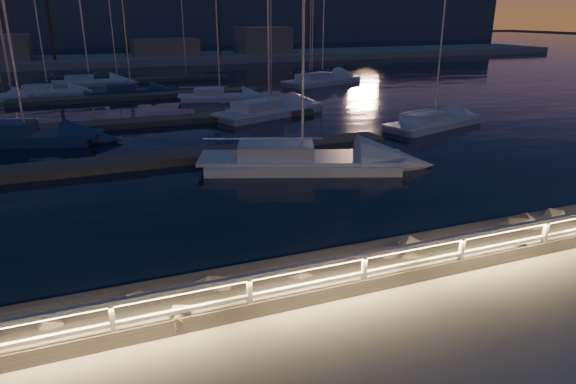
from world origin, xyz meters
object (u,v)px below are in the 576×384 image
at_px(sailboat_k, 88,81).
at_px(sailboat_h, 432,121).
at_px(sailboat_c, 267,110).
at_px(sailboat_n, 46,91).
at_px(sailboat_d, 296,159).
at_px(sailboat_f, 22,136).
at_px(sailboat_l, 320,80).
at_px(guard_rail, 326,271).
at_px(sailboat_j, 129,91).
at_px(sailboat_g, 218,96).

bearing_deg(sailboat_k, sailboat_h, -50.90).
bearing_deg(sailboat_c, sailboat_n, 110.68).
relative_size(sailboat_d, sailboat_f, 1.17).
xyz_separation_m(sailboat_f, sailboat_l, (27.61, 17.69, -0.00)).
xyz_separation_m(sailboat_h, sailboat_l, (2.51, 22.82, 0.06)).
xyz_separation_m(sailboat_l, sailboat_n, (-27.11, 2.01, -0.06)).
xyz_separation_m(guard_rail, sailboat_h, (16.58, 18.04, -0.96)).
relative_size(sailboat_d, sailboat_l, 1.02).
xyz_separation_m(guard_rail, sailboat_k, (-4.24, 49.16, -0.96)).
bearing_deg(sailboat_d, sailboat_j, 121.56).
bearing_deg(sailboat_g, sailboat_l, 41.54).
bearing_deg(sailboat_d, sailboat_k, 124.13).
xyz_separation_m(sailboat_c, sailboat_k, (-11.86, 23.31, -0.05)).
height_order(sailboat_j, sailboat_k, sailboat_k).
relative_size(sailboat_g, sailboat_h, 0.89).
bearing_deg(sailboat_h, sailboat_k, 106.95).
distance_m(sailboat_h, sailboat_n, 34.96).
distance_m(sailboat_j, sailboat_k, 9.45).
bearing_deg(sailboat_j, sailboat_f, -116.44).
bearing_deg(sailboat_h, guard_rail, -149.42).
bearing_deg(sailboat_g, sailboat_f, -127.73).
bearing_deg(sailboat_n, sailboat_l, 0.99).
height_order(sailboat_f, sailboat_g, sailboat_f).
relative_size(sailboat_d, sailboat_h, 1.24).
bearing_deg(sailboat_n, sailboat_j, -14.15).
height_order(sailboat_d, sailboat_f, sailboat_d).
height_order(sailboat_d, sailboat_h, sailboat_d).
bearing_deg(guard_rail, sailboat_h, 47.41).
bearing_deg(sailboat_k, sailboat_g, -49.84).
bearing_deg(sailboat_f, sailboat_n, 107.54).
bearing_deg(sailboat_f, sailboat_j, 84.91).
bearing_deg(sailboat_l, sailboat_d, -137.83).
height_order(guard_rail, sailboat_f, sailboat_f).
bearing_deg(sailboat_j, sailboat_n, 158.24).
bearing_deg(sailboat_c, guard_rail, -128.36).
distance_m(sailboat_f, sailboat_l, 32.79).
relative_size(sailboat_d, sailboat_g, 1.39).
xyz_separation_m(sailboat_d, sailboat_l, (14.63, 28.35, -0.01)).
distance_m(guard_rail, sailboat_k, 49.35).
xyz_separation_m(sailboat_c, sailboat_d, (-3.17, -13.35, 0.01)).
bearing_deg(sailboat_g, sailboat_d, -79.38).
bearing_deg(sailboat_c, sailboat_k, 95.06).
height_order(sailboat_c, sailboat_k, sailboat_c).
height_order(sailboat_c, sailboat_j, sailboat_c).
bearing_deg(sailboat_d, sailboat_h, 45.31).
bearing_deg(sailboat_c, sailboat_g, 78.39).
distance_m(sailboat_f, sailboat_h, 25.62).
xyz_separation_m(sailboat_f, sailboat_k, (4.28, 26.00, -0.05)).
xyz_separation_m(guard_rail, sailboat_n, (-8.02, 42.87, -0.97)).
height_order(sailboat_f, sailboat_n, sailboat_f).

